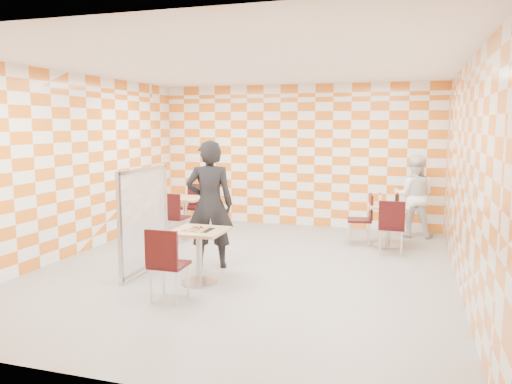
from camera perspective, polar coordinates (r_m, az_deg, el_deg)
room_shell at (r=7.85m, az=0.04°, el=2.88°), size 7.00×7.00×7.00m
main_table at (r=6.86m, az=-6.52°, el=-6.27°), size 0.70×0.70×0.75m
second_table at (r=9.17m, az=14.90°, el=-2.93°), size 0.70×0.70×0.75m
empty_table at (r=9.88m, az=-8.12°, el=-1.98°), size 0.70×0.70×0.75m
chair_main_front at (r=6.18m, az=-10.29°, el=-7.58°), size 0.43×0.43×0.92m
chair_second_front at (r=8.57m, az=15.24°, el=-3.43°), size 0.43×0.44×0.92m
chair_second_side at (r=9.19m, az=12.32°, el=-2.59°), size 0.49×0.48×0.92m
chair_empty_near at (r=9.26m, az=-9.49°, el=-2.44°), size 0.43×0.44×0.92m
chair_empty_far at (r=10.50m, az=-7.10°, el=-1.20°), size 0.47×0.48×0.92m
partition at (r=7.45m, az=-12.64°, el=-3.08°), size 0.08×1.38×1.55m
man_dark at (r=7.54m, az=-5.31°, el=-1.43°), size 0.82×0.67×1.93m
man_white at (r=10.07m, az=17.61°, el=-0.45°), size 0.79×0.62×1.59m
pizza_on_foil at (r=6.79m, az=-6.60°, el=-4.18°), size 0.40×0.40×0.04m
sport_bottle at (r=9.23m, az=13.98°, el=-0.75°), size 0.06×0.06×0.20m
soda_bottle at (r=9.11m, az=15.82°, el=-0.83°), size 0.07×0.07×0.23m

